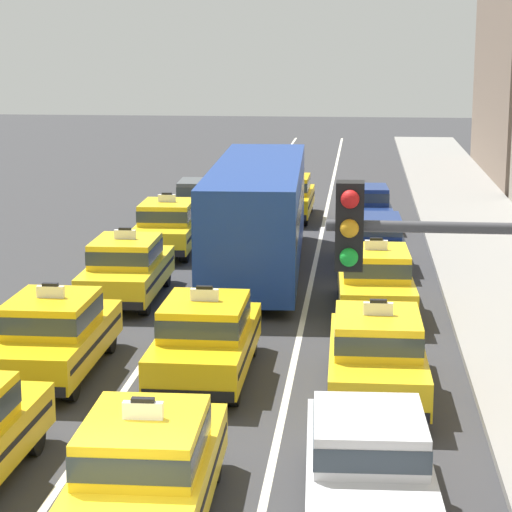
{
  "coord_description": "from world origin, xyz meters",
  "views": [
    {
      "loc": [
        2.93,
        -11.24,
        6.77
      ],
      "look_at": [
        0.3,
        14.26,
        1.3
      ],
      "focal_mm": 71.58,
      "sensor_mm": 36.0,
      "label": 1
    }
  ],
  "objects_px": {
    "bus_center_third": "(258,211)",
    "sedan_right_fourth": "(374,239)",
    "taxi_center_nearest": "(146,469)",
    "taxi_right_second": "(377,353)",
    "taxi_left_third": "(127,267)",
    "sedan_left_fifth": "(201,199)",
    "taxi_center_fourth": "(288,196)",
    "sedan_right_nearest": "(368,461)",
    "sedan_right_fifth": "(365,206)",
    "taxi_left_fourth": "(168,225)",
    "taxi_left_second": "(54,333)",
    "taxi_right_third": "(375,280)",
    "taxi_center_second": "(206,337)"
  },
  "relations": [
    {
      "from": "taxi_left_second",
      "to": "taxi_center_fourth",
      "type": "xyz_separation_m",
      "value": [
        3.41,
        19.12,
        0.0
      ]
    },
    {
      "from": "taxi_center_nearest",
      "to": "taxi_center_fourth",
      "type": "relative_size",
      "value": 1.01
    },
    {
      "from": "taxi_center_second",
      "to": "taxi_right_third",
      "type": "bearing_deg",
      "value": 57.33
    },
    {
      "from": "sedan_left_fifth",
      "to": "taxi_center_second",
      "type": "distance_m",
      "value": 18.23
    },
    {
      "from": "taxi_left_fourth",
      "to": "sedan_right_fifth",
      "type": "relative_size",
      "value": 1.05
    },
    {
      "from": "taxi_center_fourth",
      "to": "sedan_right_nearest",
      "type": "height_order",
      "value": "taxi_center_fourth"
    },
    {
      "from": "bus_center_third",
      "to": "taxi_center_nearest",
      "type": "bearing_deg",
      "value": -89.74
    },
    {
      "from": "taxi_center_nearest",
      "to": "sedan_right_fifth",
      "type": "distance_m",
      "value": 23.76
    },
    {
      "from": "taxi_center_fourth",
      "to": "sedan_right_fourth",
      "type": "height_order",
      "value": "taxi_center_fourth"
    },
    {
      "from": "sedan_left_fifth",
      "to": "sedan_right_fifth",
      "type": "relative_size",
      "value": 1.0
    },
    {
      "from": "sedan_left_fifth",
      "to": "sedan_right_fourth",
      "type": "bearing_deg",
      "value": -48.33
    },
    {
      "from": "sedan_right_fourth",
      "to": "taxi_center_second",
      "type": "bearing_deg",
      "value": -107.85
    },
    {
      "from": "taxi_right_third",
      "to": "taxi_right_second",
      "type": "bearing_deg",
      "value": -90.32
    },
    {
      "from": "taxi_left_second",
      "to": "taxi_right_second",
      "type": "bearing_deg",
      "value": -5.67
    },
    {
      "from": "bus_center_third",
      "to": "sedan_right_fourth",
      "type": "bearing_deg",
      "value": 15.75
    },
    {
      "from": "taxi_left_fourth",
      "to": "sedan_right_nearest",
      "type": "xyz_separation_m",
      "value": [
        6.35,
        -18.15,
        -0.03
      ]
    },
    {
      "from": "taxi_left_third",
      "to": "taxi_center_nearest",
      "type": "bearing_deg",
      "value": -75.85
    },
    {
      "from": "sedan_left_fifth",
      "to": "sedan_right_fifth",
      "type": "height_order",
      "value": "same"
    },
    {
      "from": "taxi_center_nearest",
      "to": "taxi_right_third",
      "type": "relative_size",
      "value": 0.99
    },
    {
      "from": "taxi_center_nearest",
      "to": "sedan_right_nearest",
      "type": "bearing_deg",
      "value": 11.67
    },
    {
      "from": "taxi_left_second",
      "to": "taxi_right_second",
      "type": "relative_size",
      "value": 1.0
    },
    {
      "from": "taxi_left_fourth",
      "to": "bus_center_third",
      "type": "distance_m",
      "value": 4.14
    },
    {
      "from": "taxi_left_fourth",
      "to": "taxi_center_nearest",
      "type": "bearing_deg",
      "value": -80.18
    },
    {
      "from": "taxi_left_third",
      "to": "sedan_left_fifth",
      "type": "relative_size",
      "value": 1.05
    },
    {
      "from": "sedan_right_fourth",
      "to": "taxi_center_fourth",
      "type": "bearing_deg",
      "value": 111.12
    },
    {
      "from": "sedan_left_fifth",
      "to": "sedan_right_fourth",
      "type": "xyz_separation_m",
      "value": [
        6.41,
        -7.2,
        0.0
      ]
    },
    {
      "from": "taxi_left_second",
      "to": "sedan_right_nearest",
      "type": "relative_size",
      "value": 1.05
    },
    {
      "from": "taxi_left_third",
      "to": "sedan_left_fifth",
      "type": "height_order",
      "value": "taxi_left_third"
    },
    {
      "from": "taxi_center_nearest",
      "to": "taxi_right_second",
      "type": "height_order",
      "value": "same"
    },
    {
      "from": "taxi_right_second",
      "to": "sedan_right_fourth",
      "type": "bearing_deg",
      "value": 89.75
    },
    {
      "from": "sedan_right_nearest",
      "to": "sedan_right_fifth",
      "type": "distance_m",
      "value": 22.92
    },
    {
      "from": "taxi_center_nearest",
      "to": "sedan_right_nearest",
      "type": "relative_size",
      "value": 1.05
    },
    {
      "from": "taxi_left_third",
      "to": "sedan_right_fifth",
      "type": "relative_size",
      "value": 1.05
    },
    {
      "from": "taxi_center_nearest",
      "to": "sedan_left_fifth",
      "type": "bearing_deg",
      "value": 97.16
    },
    {
      "from": "taxi_right_third",
      "to": "sedan_right_nearest",
      "type": "bearing_deg",
      "value": -91.14
    },
    {
      "from": "taxi_center_nearest",
      "to": "bus_center_third",
      "type": "xyz_separation_m",
      "value": [
        -0.07,
        16.31,
        0.94
      ]
    },
    {
      "from": "taxi_center_fourth",
      "to": "bus_center_third",
      "type": "bearing_deg",
      "value": -91.39
    },
    {
      "from": "taxi_left_second",
      "to": "taxi_left_third",
      "type": "height_order",
      "value": "same"
    },
    {
      "from": "taxi_center_nearest",
      "to": "taxi_right_second",
      "type": "bearing_deg",
      "value": 60.24
    },
    {
      "from": "sedan_right_fourth",
      "to": "sedan_left_fifth",
      "type": "bearing_deg",
      "value": 131.67
    },
    {
      "from": "taxi_left_third",
      "to": "taxi_right_second",
      "type": "xyz_separation_m",
      "value": [
        6.46,
        -6.85,
        0.0
      ]
    },
    {
      "from": "taxi_left_second",
      "to": "taxi_right_second",
      "type": "xyz_separation_m",
      "value": [
        6.55,
        -0.65,
        0.0
      ]
    },
    {
      "from": "taxi_center_fourth",
      "to": "sedan_right_fifth",
      "type": "xyz_separation_m",
      "value": [
        2.94,
        -1.96,
        -0.03
      ]
    },
    {
      "from": "taxi_left_second",
      "to": "taxi_right_third",
      "type": "relative_size",
      "value": 0.99
    },
    {
      "from": "taxi_center_second",
      "to": "taxi_right_third",
      "type": "relative_size",
      "value": 0.99
    },
    {
      "from": "taxi_left_second",
      "to": "taxi_center_fourth",
      "type": "distance_m",
      "value": 19.43
    },
    {
      "from": "taxi_left_third",
      "to": "taxi_center_fourth",
      "type": "distance_m",
      "value": 13.35
    },
    {
      "from": "taxi_right_third",
      "to": "sedan_right_fifth",
      "type": "xyz_separation_m",
      "value": [
        -0.23,
        11.69,
        -0.03
      ]
    },
    {
      "from": "taxi_left_second",
      "to": "taxi_right_third",
      "type": "bearing_deg",
      "value": 39.71
    },
    {
      "from": "taxi_left_third",
      "to": "taxi_center_fourth",
      "type": "bearing_deg",
      "value": 75.58
    }
  ]
}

